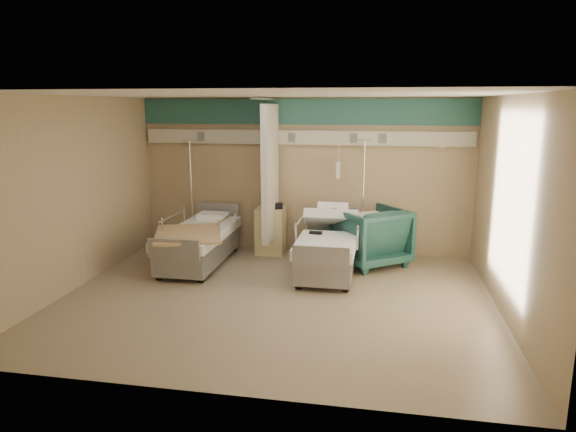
{
  "coord_description": "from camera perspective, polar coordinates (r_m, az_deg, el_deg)",
  "views": [
    {
      "loc": [
        1.4,
        -6.68,
        2.66
      ],
      "look_at": [
        0.06,
        0.6,
        1.06
      ],
      "focal_mm": 32.0,
      "sensor_mm": 36.0,
      "label": 1
    }
  ],
  "objects": [
    {
      "name": "tan_blanket",
      "position": [
        8.34,
        -11.06,
        -1.97
      ],
      "size": [
        1.39,
        1.54,
        0.04
      ],
      "primitive_type": "cube",
      "rotation": [
        0.0,
        0.0,
        0.36
      ],
      "color": "tan",
      "rests_on": "bed_left"
    },
    {
      "name": "bed_right",
      "position": [
        8.36,
        4.51,
        -4.15
      ],
      "size": [
        1.0,
        2.16,
        0.63
      ],
      "primitive_type": null,
      "color": "white",
      "rests_on": "ground"
    },
    {
      "name": "bedside_cabinet",
      "position": [
        9.36,
        -1.92,
        -1.63
      ],
      "size": [
        0.5,
        0.48,
        0.85
      ],
      "primitive_type": "cube",
      "color": "beige",
      "rests_on": "ground"
    },
    {
      "name": "white_cup",
      "position": [
        9.34,
        -2.33,
        1.41
      ],
      "size": [
        0.1,
        0.1,
        0.13
      ],
      "primitive_type": "cylinder",
      "rotation": [
        0.0,
        0.0,
        0.07
      ],
      "color": "white",
      "rests_on": "bedside_cabinet"
    },
    {
      "name": "iv_stand_right",
      "position": [
        9.1,
        8.21,
        -2.13
      ],
      "size": [
        0.38,
        0.38,
        2.1
      ],
      "rotation": [
        0.0,
        0.0,
        0.16
      ],
      "color": "silver",
      "rests_on": "ground"
    },
    {
      "name": "room_walls",
      "position": [
        7.12,
        -1.25,
        5.75
      ],
      "size": [
        6.04,
        5.04,
        2.82
      ],
      "color": "tan",
      "rests_on": "ground"
    },
    {
      "name": "ground",
      "position": [
        7.33,
        -1.35,
        -9.12
      ],
      "size": [
        6.0,
        5.0,
        0.0
      ],
      "primitive_type": "cube",
      "color": "gray",
      "rests_on": "ground"
    },
    {
      "name": "visitor_armchair",
      "position": [
        8.8,
        9.12,
        -2.23
      ],
      "size": [
        1.5,
        1.5,
        0.99
      ],
      "primitive_type": "imported",
      "rotation": [
        0.0,
        0.0,
        3.79
      ],
      "color": "#1F4E48",
      "rests_on": "ground"
    },
    {
      "name": "bed_left",
      "position": [
        8.84,
        -9.84,
        -3.38
      ],
      "size": [
        1.0,
        2.16,
        0.63
      ],
      "primitive_type": null,
      "color": "white",
      "rests_on": "ground"
    },
    {
      "name": "iv_stand_left",
      "position": [
        9.87,
        -10.53,
        -1.16
      ],
      "size": [
        0.36,
        0.36,
        2.03
      ],
      "rotation": [
        0.0,
        0.0,
        0.25
      ],
      "color": "silver",
      "rests_on": "ground"
    },
    {
      "name": "call_remote",
      "position": [
        8.28,
        3.1,
        -1.87
      ],
      "size": [
        0.21,
        0.11,
        0.04
      ],
      "primitive_type": "cube",
      "rotation": [
        0.0,
        0.0,
        -0.13
      ],
      "color": "black",
      "rests_on": "bed_right"
    },
    {
      "name": "waffle_blanket",
      "position": [
        8.66,
        9.05,
        1.11
      ],
      "size": [
        0.74,
        0.72,
        0.06
      ],
      "primitive_type": "cube",
      "rotation": [
        0.0,
        0.0,
        3.73
      ],
      "color": "white",
      "rests_on": "visitor_armchair"
    },
    {
      "name": "toiletry_bag",
      "position": [
        9.16,
        -1.24,
        1.14
      ],
      "size": [
        0.22,
        0.18,
        0.11
      ],
      "primitive_type": "cube",
      "rotation": [
        0.0,
        0.0,
        0.29
      ],
      "color": "black",
      "rests_on": "bedside_cabinet"
    }
  ]
}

